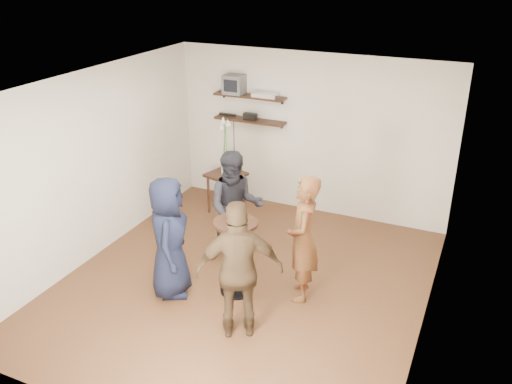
# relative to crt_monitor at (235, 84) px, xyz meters

# --- Properties ---
(room) EXTENTS (4.58, 5.08, 2.68)m
(room) POSITION_rel_crt_monitor_xyz_m (1.27, -2.38, -0.72)
(room) COLOR #4E2919
(room) RESTS_ON ground
(shelf_upper) EXTENTS (1.20, 0.25, 0.04)m
(shelf_upper) POSITION_rel_crt_monitor_xyz_m (0.27, 0.00, -0.17)
(shelf_upper) COLOR black
(shelf_upper) RESTS_ON room
(shelf_lower) EXTENTS (1.20, 0.25, 0.04)m
(shelf_lower) POSITION_rel_crt_monitor_xyz_m (0.27, 0.00, -0.57)
(shelf_lower) COLOR black
(shelf_lower) RESTS_ON room
(crt_monitor) EXTENTS (0.32, 0.30, 0.30)m
(crt_monitor) POSITION_rel_crt_monitor_xyz_m (0.00, 0.00, 0.00)
(crt_monitor) COLOR #59595B
(crt_monitor) RESTS_ON shelf_upper
(dvd_deck) EXTENTS (0.40, 0.24, 0.06)m
(dvd_deck) POSITION_rel_crt_monitor_xyz_m (0.55, 0.00, -0.12)
(dvd_deck) COLOR silver
(dvd_deck) RESTS_ON shelf_upper
(radio) EXTENTS (0.22, 0.10, 0.10)m
(radio) POSITION_rel_crt_monitor_xyz_m (0.27, 0.00, -0.50)
(radio) COLOR black
(radio) RESTS_ON shelf_lower
(power_strip) EXTENTS (0.30, 0.05, 0.03)m
(power_strip) POSITION_rel_crt_monitor_xyz_m (-0.16, 0.05, -0.54)
(power_strip) COLOR black
(power_strip) RESTS_ON shelf_lower
(side_table) EXTENTS (0.67, 0.67, 0.65)m
(side_table) POSITION_rel_crt_monitor_xyz_m (0.05, -0.47, -1.48)
(side_table) COLOR black
(side_table) RESTS_ON room
(vase_lilies) EXTENTS (0.20, 0.20, 0.99)m
(vase_lilies) POSITION_rel_crt_monitor_xyz_m (0.05, -0.47, -1.06)
(vase_lilies) COLOR white
(vase_lilies) RESTS_ON side_table
(drinks_table) EXTENTS (0.54, 0.54, 1.00)m
(drinks_table) POSITION_rel_crt_monitor_xyz_m (1.26, -2.55, -1.38)
(drinks_table) COLOR black
(drinks_table) RESTS_ON room
(wine_glass_fl) EXTENTS (0.06, 0.06, 0.19)m
(wine_glass_fl) POSITION_rel_crt_monitor_xyz_m (1.19, -2.59, -0.89)
(wine_glass_fl) COLOR silver
(wine_glass_fl) RESTS_ON drinks_table
(wine_glass_fr) EXTENTS (0.07, 0.07, 0.20)m
(wine_glass_fr) POSITION_rel_crt_monitor_xyz_m (1.31, -2.57, -0.88)
(wine_glass_fr) COLOR silver
(wine_glass_fr) RESTS_ON drinks_table
(wine_glass_bl) EXTENTS (0.06, 0.06, 0.19)m
(wine_glass_bl) POSITION_rel_crt_monitor_xyz_m (1.22, -2.49, -0.89)
(wine_glass_bl) COLOR silver
(wine_glass_bl) RESTS_ON drinks_table
(wine_glass_br) EXTENTS (0.07, 0.07, 0.21)m
(wine_glass_br) POSITION_rel_crt_monitor_xyz_m (1.27, -2.54, -0.88)
(wine_glass_br) COLOR silver
(wine_glass_br) RESTS_ON drinks_table
(person_plaid) EXTENTS (0.55, 0.68, 1.61)m
(person_plaid) POSITION_rel_crt_monitor_xyz_m (2.04, -2.30, -1.21)
(person_plaid) COLOR #A91318
(person_plaid) RESTS_ON room
(person_dark) EXTENTS (0.96, 0.88, 1.58)m
(person_dark) POSITION_rel_crt_monitor_xyz_m (0.89, -1.82, -1.23)
(person_dark) COLOR black
(person_dark) RESTS_ON room
(person_navy) EXTENTS (0.77, 0.90, 1.56)m
(person_navy) POSITION_rel_crt_monitor_xyz_m (0.52, -2.89, -1.24)
(person_navy) COLOR black
(person_navy) RESTS_ON room
(person_brown) EXTENTS (1.03, 0.81, 1.63)m
(person_brown) POSITION_rel_crt_monitor_xyz_m (1.65, -3.26, -1.20)
(person_brown) COLOR #412E1C
(person_brown) RESTS_ON room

